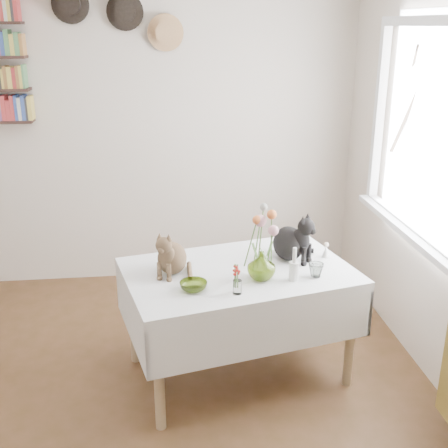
{
  "coord_description": "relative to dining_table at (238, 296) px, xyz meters",
  "views": [
    {
      "loc": [
        0.37,
        -2.38,
        2.11
      ],
      "look_at": [
        0.71,
        0.57,
        1.05
      ],
      "focal_mm": 45.0,
      "sensor_mm": 36.0,
      "label": 1
    }
  ],
  "objects": [
    {
      "name": "room",
      "position": [
        -0.81,
        -0.67,
        0.71
      ],
      "size": [
        4.08,
        4.58,
        2.58
      ],
      "color": "brown",
      "rests_on": "ground"
    },
    {
      "name": "window",
      "position": [
        1.15,
        0.13,
        0.85
      ],
      "size": [
        0.12,
        1.52,
        1.32
      ],
      "color": "white",
      "rests_on": "room"
    },
    {
      "name": "dining_table",
      "position": [
        0.0,
        0.0,
        0.0
      ],
      "size": [
        1.5,
        1.14,
        0.72
      ],
      "color": "white",
      "rests_on": "room"
    },
    {
      "name": "tabby_cat",
      "position": [
        -0.4,
        0.01,
        0.32
      ],
      "size": [
        0.28,
        0.3,
        0.28
      ],
      "primitive_type": null,
      "rotation": [
        0.0,
        0.0,
        -0.46
      ],
      "color": "brown",
      "rests_on": "dining_table"
    },
    {
      "name": "black_cat",
      "position": [
        0.33,
        0.14,
        0.34
      ],
      "size": [
        0.34,
        0.34,
        0.32
      ],
      "primitive_type": null,
      "rotation": [
        0.0,
        0.0,
        0.84
      ],
      "color": "black",
      "rests_on": "dining_table"
    },
    {
      "name": "flower_vase",
      "position": [
        0.11,
        -0.14,
        0.26
      ],
      "size": [
        0.17,
        0.17,
        0.17
      ],
      "primitive_type": "imported",
      "rotation": [
        0.0,
        0.0,
        0.02
      ],
      "color": "#93AF3B",
      "rests_on": "dining_table"
    },
    {
      "name": "green_bowl",
      "position": [
        -0.29,
        -0.24,
        0.2
      ],
      "size": [
        0.17,
        0.17,
        0.05
      ],
      "primitive_type": "imported",
      "rotation": [
        0.0,
        0.0,
        -0.13
      ],
      "color": "#93AF3B",
      "rests_on": "dining_table"
    },
    {
      "name": "drinking_glass",
      "position": [
        0.43,
        -0.15,
        0.22
      ],
      "size": [
        0.09,
        0.09,
        0.08
      ],
      "primitive_type": "imported",
      "rotation": [
        0.0,
        0.0,
        -0.03
      ],
      "color": "white",
      "rests_on": "dining_table"
    },
    {
      "name": "candlestick",
      "position": [
        0.29,
        -0.18,
        0.24
      ],
      "size": [
        0.06,
        0.06,
        0.2
      ],
      "color": "white",
      "rests_on": "dining_table"
    },
    {
      "name": "berry_jar",
      "position": [
        -0.05,
        -0.31,
        0.26
      ],
      "size": [
        0.05,
        0.05,
        0.2
      ],
      "color": "white",
      "rests_on": "dining_table"
    },
    {
      "name": "porcelain_figurine",
      "position": [
        0.58,
        0.13,
        0.22
      ],
      "size": [
        0.05,
        0.05,
        0.1
      ],
      "color": "white",
      "rests_on": "dining_table"
    },
    {
      "name": "flower_bouquet",
      "position": [
        0.11,
        -0.13,
        0.52
      ],
      "size": [
        0.17,
        0.12,
        0.39
      ],
      "color": "#4C7233",
      "rests_on": "flower_vase"
    },
    {
      "name": "wall_hats",
      "position": [
        -0.7,
        1.51,
        1.63
      ],
      "size": [
        0.98,
        0.09,
        0.48
      ],
      "color": "black",
      "rests_on": "room"
    }
  ]
}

